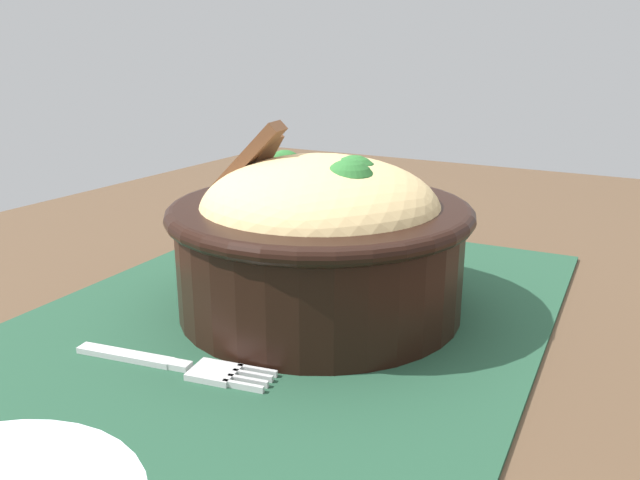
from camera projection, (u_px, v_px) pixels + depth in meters
The scene contains 4 objects.
table at pixel (304, 394), 0.46m from camera, with size 1.29×0.90×0.72m.
placemat at pixel (280, 324), 0.42m from camera, with size 0.47×0.33×0.00m, color #1E422D.
bowl at pixel (320, 235), 0.43m from camera, with size 0.20×0.20×0.13m.
fork at pixel (180, 365), 0.36m from camera, with size 0.04×0.12×0.00m.
Camera 1 is at (0.35, 0.21, 0.89)m, focal length 35.83 mm.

